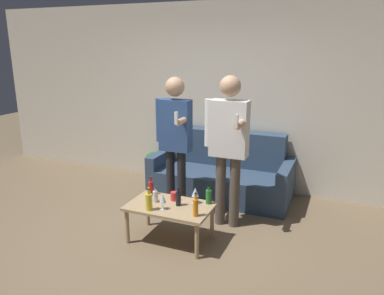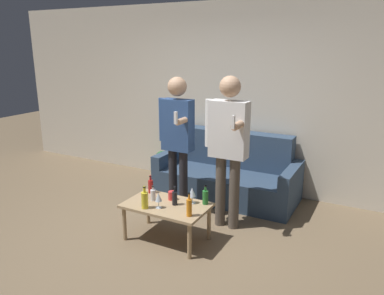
{
  "view_description": "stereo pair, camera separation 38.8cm",
  "coord_description": "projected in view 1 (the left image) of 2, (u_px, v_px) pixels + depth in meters",
  "views": [
    {
      "loc": [
        1.78,
        -3.03,
        2.09
      ],
      "look_at": [
        0.18,
        0.81,
        0.95
      ],
      "focal_mm": 35.0,
      "sensor_mm": 36.0,
      "label": 1
    },
    {
      "loc": [
        2.13,
        -2.86,
        2.09
      ],
      "look_at": [
        0.18,
        0.81,
        0.95
      ],
      "focal_mm": 35.0,
      "sensor_mm": 36.0,
      "label": 2
    }
  ],
  "objects": [
    {
      "name": "person_standing_left",
      "position": [
        175.0,
        134.0,
        4.55
      ],
      "size": [
        0.45,
        0.43,
        1.73
      ],
      "color": "#232328",
      "rests_on": "ground_plane"
    },
    {
      "name": "couch",
      "position": [
        222.0,
        174.0,
        5.35
      ],
      "size": [
        1.95,
        0.87,
        0.9
      ],
      "color": "#334760",
      "rests_on": "ground_plane"
    },
    {
      "name": "potted_plant",
      "position": [
        153.0,
        162.0,
        6.01
      ],
      "size": [
        0.23,
        0.23,
        0.44
      ],
      "color": "#4C4C51",
      "rests_on": "ground_plane"
    },
    {
      "name": "wine_glass_far",
      "position": [
        195.0,
        192.0,
        4.06
      ],
      "size": [
        0.08,
        0.08,
        0.18
      ],
      "color": "silver",
      "rests_on": "coffee_table"
    },
    {
      "name": "bottle_dark",
      "position": [
        151.0,
        187.0,
        4.32
      ],
      "size": [
        0.06,
        0.06,
        0.21
      ],
      "color": "#B21E1E",
      "rests_on": "coffee_table"
    },
    {
      "name": "bottle_orange",
      "position": [
        149.0,
        201.0,
        3.9
      ],
      "size": [
        0.07,
        0.07,
        0.25
      ],
      "color": "yellow",
      "rests_on": "coffee_table"
    },
    {
      "name": "cup_on_table",
      "position": [
        174.0,
        196.0,
        4.15
      ],
      "size": [
        0.08,
        0.08,
        0.1
      ],
      "color": "red",
      "rests_on": "coffee_table"
    },
    {
      "name": "bottle_red",
      "position": [
        155.0,
        196.0,
        4.11
      ],
      "size": [
        0.06,
        0.06,
        0.17
      ],
      "color": "silver",
      "rests_on": "coffee_table"
    },
    {
      "name": "wine_glass_near",
      "position": [
        163.0,
        199.0,
        3.91
      ],
      "size": [
        0.07,
        0.07,
        0.17
      ],
      "color": "silver",
      "rests_on": "coffee_table"
    },
    {
      "name": "bottle_yellow",
      "position": [
        196.0,
        207.0,
        3.76
      ],
      "size": [
        0.06,
        0.06,
        0.25
      ],
      "color": "orange",
      "rests_on": "coffee_table"
    },
    {
      "name": "person_standing_right",
      "position": [
        228.0,
        140.0,
        4.25
      ],
      "size": [
        0.51,
        0.45,
        1.78
      ],
      "color": "brown",
      "rests_on": "ground_plane"
    },
    {
      "name": "coffee_table",
      "position": [
        170.0,
        209.0,
        4.05
      ],
      "size": [
        0.91,
        0.56,
        0.42
      ],
      "color": "tan",
      "rests_on": "ground_plane"
    },
    {
      "name": "ground_plane",
      "position": [
        146.0,
        252.0,
        3.91
      ],
      "size": [
        16.0,
        16.0,
        0.0
      ],
      "primitive_type": "plane",
      "color": "#756047"
    },
    {
      "name": "bottle_green",
      "position": [
        178.0,
        198.0,
        4.01
      ],
      "size": [
        0.06,
        0.06,
        0.21
      ],
      "color": "black",
      "rests_on": "coffee_table"
    },
    {
      "name": "bottle_clear",
      "position": [
        209.0,
        196.0,
        4.06
      ],
      "size": [
        0.06,
        0.06,
        0.21
      ],
      "color": "#23752D",
      "rests_on": "coffee_table"
    },
    {
      "name": "wall_back",
      "position": [
        218.0,
        97.0,
        5.55
      ],
      "size": [
        8.0,
        0.06,
        2.7
      ],
      "color": "beige",
      "rests_on": "ground_plane"
    }
  ]
}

